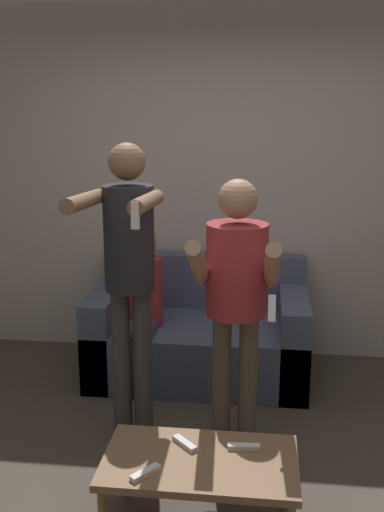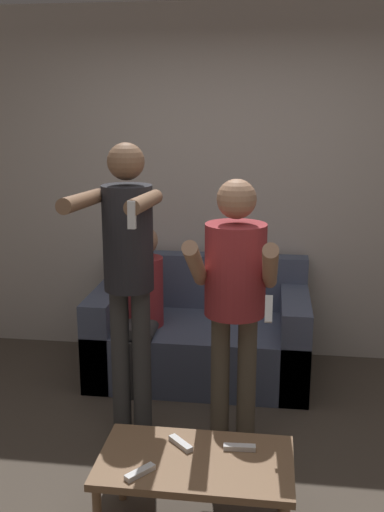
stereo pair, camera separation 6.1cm
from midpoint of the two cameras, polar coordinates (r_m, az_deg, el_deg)
name	(u,v)px [view 2 (the right image)]	position (r m, az deg, el deg)	size (l,w,h in m)	color
ground_plane	(197,498)	(3.32, 1.08, -22.09)	(14.00, 14.00, 0.00)	#4C4238
wall_back	(230,187)	(4.68, 3.98, 6.61)	(6.40, 0.06, 2.70)	beige
couch	(201,337)	(4.50, 1.23, -7.68)	(1.57, 0.89, 0.84)	#4C5670
person_standing_left	(128,262)	(3.40, -5.65, -0.58)	(0.41, 0.73, 1.77)	#383838
person_standing_right	(235,285)	(3.35, 4.63, -2.79)	(0.46, 0.69, 1.58)	brown
person_seated	(142,301)	(4.25, -4.34, -4.29)	(0.27, 0.51, 1.15)	#383838
coffee_table	(195,467)	(2.90, 0.96, -19.47)	(0.89, 0.51, 0.40)	#846042
remote_near	(140,472)	(2.77, -4.31, -19.86)	(0.12, 0.14, 0.02)	white
remote_mid	(181,443)	(2.96, -0.47, -17.42)	(0.13, 0.13, 0.02)	white
remote_far	(240,447)	(2.94, 5.17, -17.70)	(0.15, 0.04, 0.02)	white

